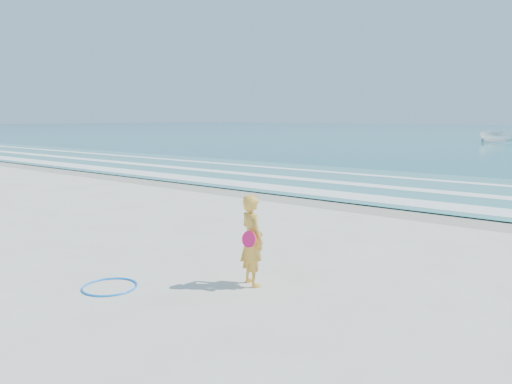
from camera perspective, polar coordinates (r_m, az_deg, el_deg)
The scene contains 9 objects.
ground at distance 9.43m, azimuth -15.78°, elevation -8.83°, with size 400.00×400.00×0.00m, color silver.
wet_sand at distance 16.20m, azimuth 11.09°, elevation -1.44°, with size 400.00×2.40×0.00m, color #B2A893.
shallow at distance 20.71m, azimuth 17.58°, elevation 0.59°, with size 400.00×10.00×0.01m, color #59B7AD.
foam_near at distance 17.34m, azimuth 13.11°, elevation -0.68°, with size 400.00×1.40×0.01m, color white.
foam_mid at distance 19.97m, azimuth 16.74°, elevation 0.37°, with size 400.00×0.90×0.01m, color white.
foam_far at distance 23.04m, azimuth 19.86°, elevation 1.27°, with size 400.00×0.60×0.01m, color white.
hoop at distance 8.65m, azimuth -16.35°, elevation -10.34°, with size 0.89×0.89×0.03m, color #0E80FD.
boat at distance 59.92m, azimuth 25.98°, elevation 5.78°, with size 1.45×3.85×1.49m, color white.
woman at distance 8.24m, azimuth -0.44°, elevation -5.53°, with size 0.65×0.55×1.52m.
Camera 1 is at (7.41, -5.15, 2.76)m, focal length 35.00 mm.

